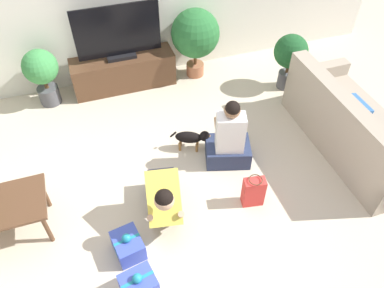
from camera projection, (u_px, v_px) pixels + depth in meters
name	position (u px, v px, depth m)	size (l,w,h in m)	color
ground_plane	(166.00, 210.00, 4.04)	(16.00, 16.00, 0.00)	beige
sofa_right	(352.00, 129.00, 4.52)	(0.85, 2.01, 0.83)	tan
tv_console	(124.00, 72.00, 5.44)	(1.46, 0.42, 0.49)	brown
tv	(118.00, 35.00, 5.03)	(1.16, 0.20, 0.76)	black
potted_plant_corner_right	(290.00, 55.00, 5.21)	(0.47, 0.47, 0.83)	#4C4C51
potted_plant_back_right	(195.00, 35.00, 5.35)	(0.70, 0.70, 1.04)	#A36042
potted_plant_back_left	(42.00, 72.00, 4.98)	(0.47, 0.47, 0.82)	#4C4C51
person_kneeling	(163.00, 196.00, 3.75)	(0.45, 0.84, 0.79)	#23232D
person_sitting	(229.00, 141.00, 4.33)	(0.61, 0.57, 0.92)	#283351
dog	(192.00, 137.00, 4.55)	(0.47, 0.27, 0.29)	black
gift_box_a	(128.00, 245.00, 3.61)	(0.30, 0.36, 0.29)	#3D51BC
gift_box_b	(139.00, 288.00, 3.27)	(0.34, 0.30, 0.39)	#3D51BC
gift_bag_a	(253.00, 192.00, 3.98)	(0.25, 0.17, 0.39)	red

